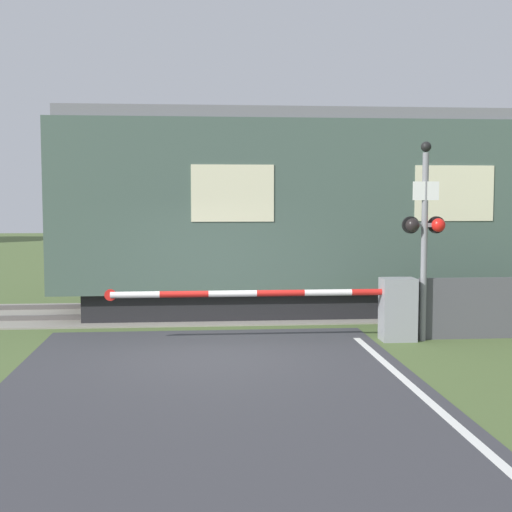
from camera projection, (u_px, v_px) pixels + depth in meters
ground_plane at (210, 354)px, 11.49m from camera, size 80.00×80.00×0.00m
track_bed at (206, 312)px, 15.53m from camera, size 36.00×3.20×0.13m
train at (431, 212)px, 15.77m from camera, size 16.29×2.78×4.33m
crossing_barrier at (374, 306)px, 12.53m from camera, size 5.41×0.44×1.11m
signal_post at (425, 229)px, 12.42m from camera, size 0.76×0.26×3.49m
roadside_fence at (512, 308)px, 12.79m from camera, size 3.44×0.06×1.10m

